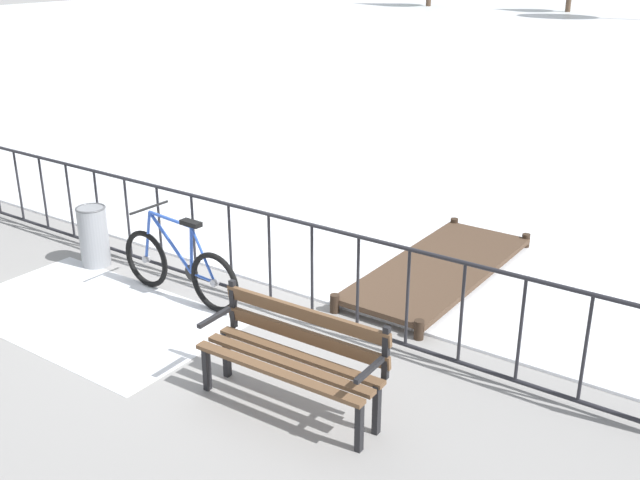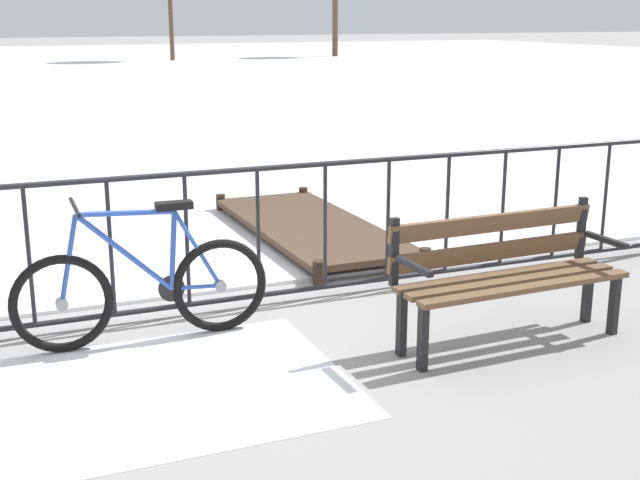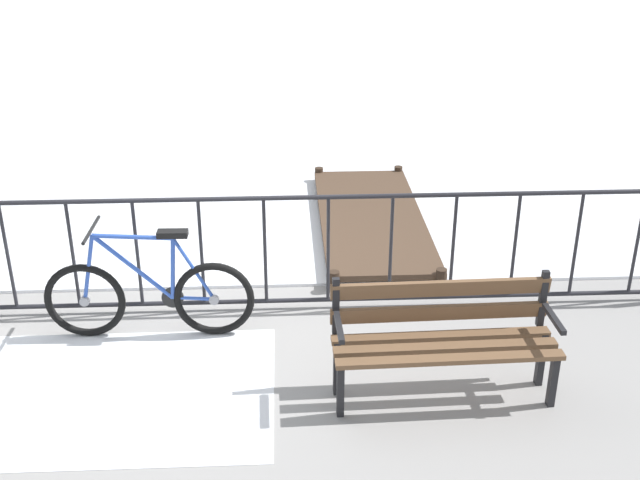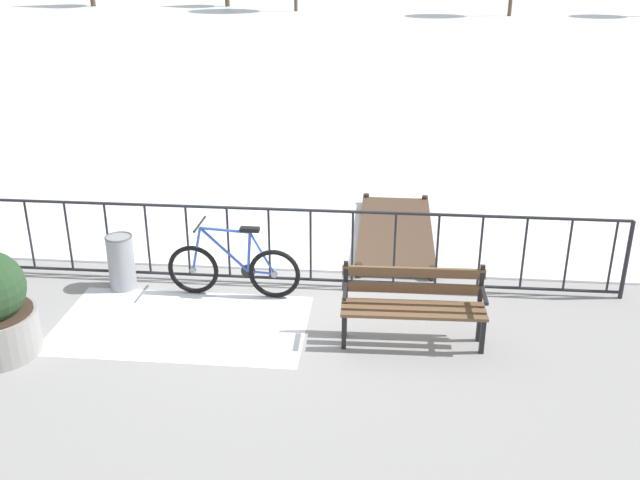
# 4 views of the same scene
# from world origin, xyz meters

# --- Properties ---
(ground_plane) EXTENTS (160.00, 160.00, 0.00)m
(ground_plane) POSITION_xyz_m (0.00, 0.00, 0.00)
(ground_plane) COLOR gray
(frozen_pond) EXTENTS (80.00, 56.00, 0.03)m
(frozen_pond) POSITION_xyz_m (0.00, 28.40, 0.01)
(frozen_pond) COLOR white
(frozen_pond) RESTS_ON ground
(snow_patch) EXTENTS (2.95, 1.68, 0.01)m
(snow_patch) POSITION_xyz_m (-0.87, -1.20, 0.00)
(snow_patch) COLOR white
(snow_patch) RESTS_ON ground
(railing_fence) EXTENTS (9.06, 0.06, 1.07)m
(railing_fence) POSITION_xyz_m (0.00, 0.00, 0.56)
(railing_fence) COLOR #232328
(railing_fence) RESTS_ON ground
(bicycle_near_railing) EXTENTS (1.71, 0.52, 0.97)m
(bicycle_near_railing) POSITION_xyz_m (-0.40, -0.39, 0.37)
(bicycle_near_railing) COLOR black
(bicycle_near_railing) RESTS_ON ground
(park_bench) EXTENTS (1.61, 0.52, 0.89)m
(park_bench) POSITION_xyz_m (1.83, -1.29, 0.51)
(park_bench) COLOR brown
(park_bench) RESTS_ON ground
(wooden_dock) EXTENTS (1.10, 2.94, 0.20)m
(wooden_dock) POSITION_xyz_m (1.65, 1.72, 0.12)
(wooden_dock) COLOR #4C3828
(wooden_dock) RESTS_ON ground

